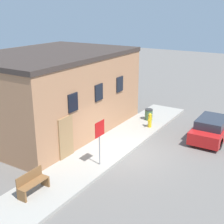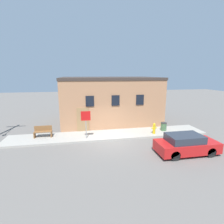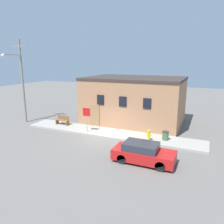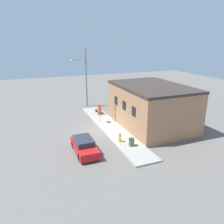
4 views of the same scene
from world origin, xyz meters
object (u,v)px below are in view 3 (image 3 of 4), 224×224
at_px(fire_hydrant, 149,135).
at_px(trash_bin, 165,136).
at_px(utility_pole, 21,78).
at_px(parked_car, 143,153).
at_px(bench, 63,120).
at_px(stop_sign, 87,115).

height_order(fire_hydrant, trash_bin, fire_hydrant).
distance_m(utility_pole, parked_car, 14.96).
xyz_separation_m(trash_bin, parked_car, (-0.62, -4.23, 0.11)).
bearing_deg(trash_bin, utility_pole, -178.79).
bearing_deg(bench, parked_car, -25.27).
height_order(stop_sign, bench, stop_sign).
bearing_deg(utility_pole, parked_car, -15.78).
xyz_separation_m(fire_hydrant, trash_bin, (1.18, 0.64, -0.09)).
xyz_separation_m(stop_sign, trash_bin, (6.75, 0.72, -1.15)).
height_order(bench, parked_car, parked_car).
bearing_deg(bench, stop_sign, -16.08).
xyz_separation_m(utility_pole, parked_car, (13.88, -3.92, -3.97)).
bearing_deg(trash_bin, stop_sign, -173.90).
bearing_deg(stop_sign, utility_pole, 176.94).
xyz_separation_m(fire_hydrant, bench, (-8.89, 0.87, -0.03)).
relative_size(fire_hydrant, trash_bin, 1.26).
distance_m(bench, parked_car, 10.45).
relative_size(stop_sign, parked_car, 0.55).
distance_m(fire_hydrant, parked_car, 3.64).
xyz_separation_m(trash_bin, utility_pole, (-14.49, -0.31, 4.09)).
height_order(fire_hydrant, utility_pole, utility_pole).
relative_size(stop_sign, utility_pole, 0.26).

